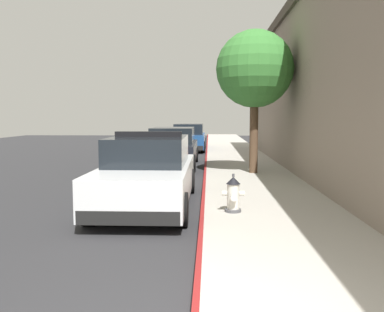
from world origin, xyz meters
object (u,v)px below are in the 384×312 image
object	(u,v)px
fire_hydrant	(233,194)
parked_car_silver_ahead	(173,148)
police_cruiser	(148,173)
parked_car_dark_far	(189,138)
street_tree	(255,70)

from	to	relation	value
fire_hydrant	parked_car_silver_ahead	bearing A→B (deg)	102.70
police_cruiser	fire_hydrant	size ratio (longest dim) A/B	6.37
parked_car_dark_far	street_tree	world-z (taller)	street_tree
parked_car_dark_far	street_tree	xyz separation A→B (m)	(2.68, -10.64, 2.80)
parked_car_dark_far	fire_hydrant	xyz separation A→B (m)	(1.67, -16.48, -0.26)
parked_car_dark_far	fire_hydrant	size ratio (longest dim) A/B	6.37
fire_hydrant	street_tree	xyz separation A→B (m)	(1.01, 5.84, 3.05)
parked_car_silver_ahead	parked_car_dark_far	bearing A→B (deg)	88.07
parked_car_silver_ahead	fire_hydrant	size ratio (longest dim) A/B	6.37
parked_car_dark_far	street_tree	distance (m)	11.32
parked_car_dark_far	street_tree	bearing A→B (deg)	-75.88
street_tree	parked_car_dark_far	bearing A→B (deg)	104.12
police_cruiser	street_tree	size ratio (longest dim) A/B	1.03
police_cruiser	fire_hydrant	bearing A→B (deg)	-30.28
parked_car_dark_far	parked_car_silver_ahead	bearing A→B (deg)	-91.93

